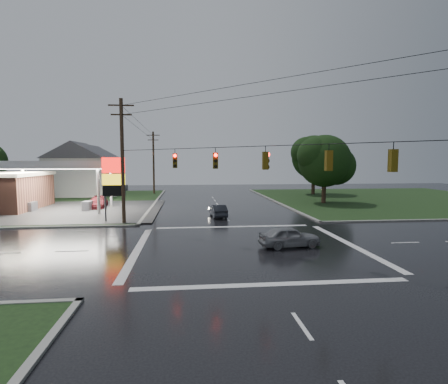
{
  "coord_description": "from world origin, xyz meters",
  "views": [
    {
      "loc": [
        -3.82,
        -22.08,
        5.58
      ],
      "look_at": [
        -0.8,
        6.77,
        3.0
      ],
      "focal_mm": 28.0,
      "sensor_mm": 36.0,
      "label": 1
    }
  ],
  "objects": [
    {
      "name": "house_near",
      "position": [
        -20.95,
        36.0,
        4.41
      ],
      "size": [
        11.05,
        8.48,
        8.6
      ],
      "color": "silver",
      "rests_on": "ground"
    },
    {
      "name": "grass_nw",
      "position": [
        -26.0,
        26.0,
        0.04
      ],
      "size": [
        36.0,
        36.0,
        0.08
      ],
      "primitive_type": "cube",
      "color": "black",
      "rests_on": "ground"
    },
    {
      "name": "grass_ne",
      "position": [
        26.0,
        26.0,
        0.04
      ],
      "size": [
        36.0,
        36.0,
        0.08
      ],
      "primitive_type": "cube",
      "color": "black",
      "rests_on": "ground"
    },
    {
      "name": "ground",
      "position": [
        0.0,
        0.0,
        0.0
      ],
      "size": [
        120.0,
        120.0,
        0.0
      ],
      "primitive_type": "plane",
      "color": "black",
      "rests_on": "ground"
    },
    {
      "name": "tree_ne_far",
      "position": [
        17.15,
        33.99,
        6.18
      ],
      "size": [
        8.46,
        7.2,
        9.8
      ],
      "color": "black",
      "rests_on": "ground"
    },
    {
      "name": "traffic_signals",
      "position": [
        0.02,
        -0.02,
        6.48
      ],
      "size": [
        26.87,
        26.87,
        1.47
      ],
      "color": "black",
      "rests_on": "ground"
    },
    {
      "name": "utility_pole_n",
      "position": [
        -9.5,
        38.0,
        5.47
      ],
      "size": [
        2.2,
        0.32,
        10.5
      ],
      "color": "#382619",
      "rests_on": "ground"
    },
    {
      "name": "car_pump",
      "position": [
        -14.47,
        20.44,
        0.67
      ],
      "size": [
        2.17,
        4.74,
        1.34
      ],
      "primitive_type": "imported",
      "rotation": [
        0.0,
        0.0,
        0.06
      ],
      "color": "maroon",
      "rests_on": "ground"
    },
    {
      "name": "pylon_sign",
      "position": [
        -10.5,
        10.5,
        4.01
      ],
      "size": [
        2.0,
        0.35,
        6.0
      ],
      "color": "#59595E",
      "rests_on": "ground"
    },
    {
      "name": "utility_pole_nw",
      "position": [
        -9.5,
        9.5,
        5.72
      ],
      "size": [
        2.2,
        0.32,
        11.0
      ],
      "color": "#382619",
      "rests_on": "ground"
    },
    {
      "name": "house_far",
      "position": [
        -21.95,
        48.0,
        4.41
      ],
      "size": [
        11.05,
        8.48,
        8.6
      ],
      "color": "silver",
      "rests_on": "ground"
    },
    {
      "name": "car_north",
      "position": [
        -0.8,
        12.35,
        0.63
      ],
      "size": [
        1.63,
        3.91,
        1.26
      ],
      "primitive_type": "imported",
      "rotation": [
        0.0,
        0.0,
        3.22
      ],
      "color": "black",
      "rests_on": "ground"
    },
    {
      "name": "car_crossing",
      "position": [
        2.74,
        -0.29,
        0.67
      ],
      "size": [
        4.11,
        2.02,
        1.35
      ],
      "primitive_type": "imported",
      "rotation": [
        0.0,
        0.0,
        1.68
      ],
      "color": "gray",
      "rests_on": "ground"
    },
    {
      "name": "tree_ne_near",
      "position": [
        14.14,
        21.99,
        5.56
      ],
      "size": [
        7.99,
        6.8,
        8.98
      ],
      "color": "black",
      "rests_on": "ground"
    }
  ]
}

